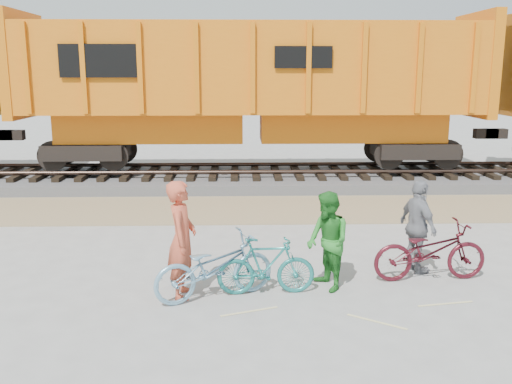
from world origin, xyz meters
TOP-DOWN VIEW (x-y plane):
  - ground at (0.00, 0.00)m, footprint 120.00×120.00m
  - gravel_strip at (0.00, 5.50)m, footprint 120.00×3.00m
  - ballast_bed at (0.00, 9.00)m, footprint 120.00×4.00m
  - track at (0.00, 9.00)m, footprint 120.00×2.60m
  - hopper_car_center at (-0.77, 9.00)m, footprint 14.00×3.13m
  - bicycle_blue at (-1.53, -0.26)m, footprint 2.05×1.40m
  - bicycle_teal at (-0.72, -0.12)m, footprint 1.57×0.53m
  - bicycle_maroon at (2.07, 0.44)m, footprint 1.97×0.81m
  - person_solo at (-2.03, -0.16)m, footprint 0.49×0.70m
  - person_man at (0.28, 0.08)m, footprint 0.83×0.94m
  - person_woman at (1.97, 0.84)m, footprint 0.68×1.04m

SIDE VIEW (x-z plane):
  - ground at x=0.00m, z-range 0.00..0.00m
  - gravel_strip at x=0.00m, z-range 0.00..0.02m
  - ballast_bed at x=0.00m, z-range 0.00..0.30m
  - bicycle_teal at x=-0.72m, z-range 0.00..0.93m
  - track at x=0.00m, z-range 0.35..0.59m
  - bicycle_maroon at x=2.07m, z-range 0.00..1.01m
  - bicycle_blue at x=-1.53m, z-range 0.00..1.02m
  - person_man at x=0.28m, z-range 0.00..1.61m
  - person_woman at x=1.97m, z-range 0.00..1.65m
  - person_solo at x=-2.03m, z-range 0.00..1.85m
  - hopper_car_center at x=-0.77m, z-range 0.68..5.33m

